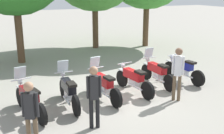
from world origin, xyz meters
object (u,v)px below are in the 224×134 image
motorcycle_2 (103,85)px  person_0 (178,70)px  motorcycle_1 (68,90)px  person_1 (94,93)px  motorcycle_4 (157,72)px  motorcycle_3 (134,79)px  motorcycle_5 (183,69)px  motorcycle_0 (29,99)px  person_2 (31,111)px

motorcycle_2 → person_0: 2.51m
motorcycle_1 → person_1: person_1 is taller
motorcycle_1 → motorcycle_4: size_ratio=1.00×
motorcycle_3 → motorcycle_5: (2.46, 0.29, 0.00)m
motorcycle_2 → person_1: person_1 is taller
motorcycle_1 → person_1: size_ratio=1.26×
motorcycle_5 → person_1: bearing=108.6°
person_1 → motorcycle_1: bearing=-159.0°
motorcycle_0 → motorcycle_4: bearing=-94.7°
motorcycle_0 → motorcycle_2: 2.47m
person_0 → person_1: 3.25m
motorcycle_1 → person_0: 3.61m
motorcycle_4 → person_0: bearing=169.1°
motorcycle_2 → motorcycle_5: (3.69, 0.39, -0.01)m
motorcycle_4 → motorcycle_5: bearing=-92.4°
motorcycle_5 → person_0: (-1.53, -1.55, 0.57)m
motorcycle_3 → motorcycle_4: motorcycle_4 is taller
motorcycle_5 → person_1: 5.21m
motorcycle_1 → motorcycle_3: bearing=-85.2°
person_0 → motorcycle_0: bearing=120.7°
motorcycle_2 → motorcycle_5: motorcycle_2 is taller
motorcycle_4 → motorcycle_5: size_ratio=1.00×
motorcycle_4 → person_1: size_ratio=1.26×
motorcycle_5 → person_2: person_2 is taller
motorcycle_0 → person_0: (4.62, -0.99, 0.56)m
motorcycle_2 → person_1: 2.09m
person_2 → person_0: bearing=130.6°
motorcycle_2 → motorcycle_4: bearing=-84.6°
motorcycle_1 → motorcycle_2: same height
motorcycle_2 → motorcycle_3: 1.23m
motorcycle_3 → person_0: (0.93, -1.26, 0.57)m
motorcycle_3 → person_2: size_ratio=1.30×
motorcycle_5 → person_2: bearing=105.4°
person_2 → motorcycle_3: bearing=148.8°
motorcycle_0 → motorcycle_5: motorcycle_0 is taller
motorcycle_0 → motorcycle_3: motorcycle_0 is taller
motorcycle_1 → person_2: (-1.50, -2.07, 0.46)m
motorcycle_2 → person_1: bearing=144.6°
motorcycle_2 → motorcycle_3: motorcycle_2 is taller
motorcycle_0 → person_1: bearing=-149.6°
person_1 → person_0: bearing=115.1°
motorcycle_4 → person_1: (-3.50, -2.19, 0.50)m
motorcycle_0 → motorcycle_4: same height
motorcycle_3 → person_0: bearing=-150.1°
motorcycle_0 → motorcycle_3: 3.70m
person_0 → person_2: (-4.88, -0.93, -0.09)m
motorcycle_0 → person_0: bearing=-113.9°
motorcycle_1 → motorcycle_5: size_ratio=1.00×
motorcycle_0 → motorcycle_4: 4.96m
motorcycle_1 → motorcycle_5: (4.91, 0.41, -0.01)m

